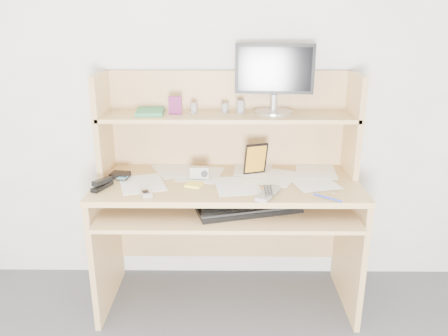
{
  "coord_description": "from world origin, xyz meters",
  "views": [
    {
      "loc": [
        0.0,
        -0.72,
        1.56
      ],
      "look_at": [
        -0.02,
        1.43,
        0.84
      ],
      "focal_mm": 35.0,
      "sensor_mm": 36.0,
      "label": 1
    }
  ],
  "objects_px": {
    "desk": "(228,185)",
    "monitor": "(275,76)",
    "tv_remote": "(268,193)",
    "game_case": "(256,159)",
    "keyboard": "(249,208)"
  },
  "relations": [
    {
      "from": "tv_remote",
      "to": "monitor",
      "type": "distance_m",
      "value": 0.67
    },
    {
      "from": "desk",
      "to": "tv_remote",
      "type": "bearing_deg",
      "value": -56.79
    },
    {
      "from": "desk",
      "to": "game_case",
      "type": "relative_size",
      "value": 7.87
    },
    {
      "from": "tv_remote",
      "to": "game_case",
      "type": "bearing_deg",
      "value": 124.02
    },
    {
      "from": "keyboard",
      "to": "game_case",
      "type": "xyz_separation_m",
      "value": [
        0.05,
        0.26,
        0.18
      ]
    },
    {
      "from": "game_case",
      "to": "monitor",
      "type": "relative_size",
      "value": 0.42
    },
    {
      "from": "keyboard",
      "to": "game_case",
      "type": "bearing_deg",
      "value": 64.37
    },
    {
      "from": "desk",
      "to": "monitor",
      "type": "relative_size",
      "value": 3.27
    },
    {
      "from": "keyboard",
      "to": "game_case",
      "type": "relative_size",
      "value": 3.08
    },
    {
      "from": "desk",
      "to": "keyboard",
      "type": "relative_size",
      "value": 2.56
    },
    {
      "from": "keyboard",
      "to": "tv_remote",
      "type": "height_order",
      "value": "tv_remote"
    },
    {
      "from": "desk",
      "to": "monitor",
      "type": "distance_m",
      "value": 0.65
    },
    {
      "from": "desk",
      "to": "keyboard",
      "type": "distance_m",
      "value": 0.28
    },
    {
      "from": "desk",
      "to": "keyboard",
      "type": "xyz_separation_m",
      "value": [
        0.11,
        -0.26,
        -0.03
      ]
    },
    {
      "from": "desk",
      "to": "monitor",
      "type": "xyz_separation_m",
      "value": [
        0.25,
        0.12,
        0.58
      ]
    }
  ]
}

